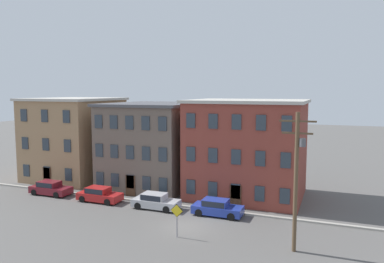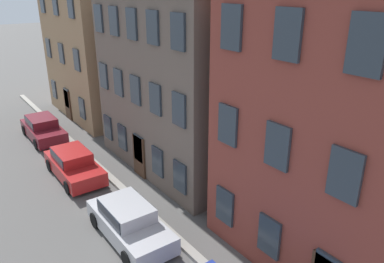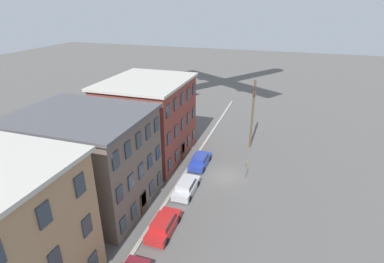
% 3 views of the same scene
% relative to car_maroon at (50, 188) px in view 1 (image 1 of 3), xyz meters
% --- Properties ---
extents(ground_plane, '(200.00, 200.00, 0.00)m').
position_rel_car_maroon_xyz_m(ground_plane, '(16.83, -3.34, -0.75)').
color(ground_plane, '#565451').
extents(kerb_strip, '(56.00, 0.36, 0.16)m').
position_rel_car_maroon_xyz_m(kerb_strip, '(16.83, 1.16, -0.67)').
color(kerb_strip, '#9E998E').
rests_on(kerb_strip, ground_plane).
extents(apartment_corner, '(9.57, 10.55, 10.00)m').
position_rel_car_maroon_xyz_m(apartment_corner, '(-2.77, 7.68, 4.27)').
color(apartment_corner, '#9E7A56').
rests_on(apartment_corner, ground_plane).
extents(apartment_midblock, '(9.84, 11.86, 9.50)m').
position_rel_car_maroon_xyz_m(apartment_midblock, '(8.15, 8.33, 4.01)').
color(apartment_midblock, '#66564C').
rests_on(apartment_midblock, ground_plane).
extents(apartment_far, '(11.67, 9.62, 9.99)m').
position_rel_car_maroon_xyz_m(apartment_far, '(19.34, 7.21, 4.26)').
color(apartment_far, brown).
rests_on(apartment_far, ground_plane).
extents(car_maroon, '(4.40, 1.92, 1.43)m').
position_rel_car_maroon_xyz_m(car_maroon, '(0.00, 0.00, 0.00)').
color(car_maroon, maroon).
rests_on(car_maroon, ground_plane).
extents(car_red, '(4.40, 1.92, 1.43)m').
position_rel_car_maroon_xyz_m(car_red, '(6.25, -0.20, 0.00)').
color(car_red, '#B21E1E').
rests_on(car_red, ground_plane).
extents(car_silver, '(4.40, 1.92, 1.43)m').
position_rel_car_maroon_xyz_m(car_silver, '(12.43, -0.18, 0.00)').
color(car_silver, '#B7B7BC').
rests_on(car_silver, ground_plane).
extents(car_blue, '(4.40, 1.92, 1.43)m').
position_rel_car_maroon_xyz_m(car_blue, '(18.32, 0.05, 0.00)').
color(car_blue, '#233899').
rests_on(car_blue, ground_plane).
extents(caution_sign, '(1.02, 0.08, 2.55)m').
position_rel_car_maroon_xyz_m(caution_sign, '(17.03, -5.75, 0.96)').
color(caution_sign, slate).
rests_on(caution_sign, ground_plane).
extents(utility_pole, '(2.40, 0.44, 9.51)m').
position_rel_car_maroon_xyz_m(utility_pole, '(25.48, -5.09, 4.59)').
color(utility_pole, brown).
rests_on(utility_pole, ground_plane).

